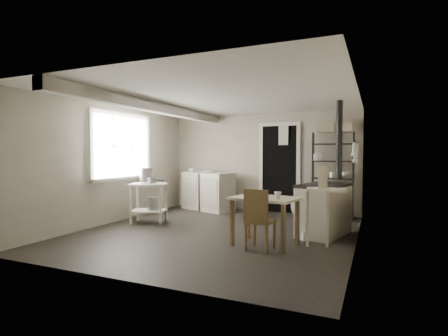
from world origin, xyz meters
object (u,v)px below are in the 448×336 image
at_px(prep_table, 149,203).
at_px(shelf_rack, 333,173).
at_px(stove, 324,209).
at_px(flour_sack, 301,207).
at_px(work_table, 265,220).
at_px(stockpot, 146,175).
at_px(chair, 261,215).
at_px(base_cabinets, 208,191).

distance_m(prep_table, shelf_rack, 3.86).
relative_size(stove, flour_sack, 2.06).
height_order(prep_table, work_table, prep_table).
distance_m(stockpot, work_table, 2.81).
xyz_separation_m(prep_table, stockpot, (-0.08, 0.03, 0.54)).
bearing_deg(chair, stockpot, 165.33).
distance_m(prep_table, stockpot, 0.55).
bearing_deg(base_cabinets, chair, -32.45).
distance_m(stockpot, flour_sack, 3.25).
bearing_deg(stockpot, chair, -20.20).
bearing_deg(work_table, stove, 54.61).
bearing_deg(prep_table, chair, -20.12).
xyz_separation_m(prep_table, stove, (3.29, 0.31, 0.04)).
bearing_deg(stockpot, prep_table, -22.88).
distance_m(shelf_rack, flour_sack, 1.00).
relative_size(prep_table, shelf_rack, 0.43).
height_order(chair, flour_sack, chair).
relative_size(shelf_rack, flour_sack, 3.42).
relative_size(stockpot, shelf_rack, 0.16).
height_order(stockpot, chair, stockpot).
bearing_deg(stove, prep_table, -160.51).
relative_size(prep_table, flour_sack, 1.47).
xyz_separation_m(stockpot, base_cabinets, (0.43, 1.88, -0.48)).
xyz_separation_m(base_cabinets, work_table, (2.22, -2.60, -0.08)).
bearing_deg(chair, base_cabinets, 133.61).
height_order(shelf_rack, work_table, shelf_rack).
bearing_deg(flour_sack, shelf_rack, 34.72).
xyz_separation_m(prep_table, flour_sack, (2.66, 1.63, -0.16)).
bearing_deg(shelf_rack, flour_sack, -150.78).
xyz_separation_m(base_cabinets, shelf_rack, (2.89, 0.12, 0.49)).
xyz_separation_m(work_table, chair, (0.02, -0.25, 0.10)).
height_order(stove, work_table, stove).
relative_size(base_cabinets, work_table, 1.46).
height_order(stockpot, work_table, stockpot).
relative_size(shelf_rack, work_table, 1.92).
height_order(base_cabinets, shelf_rack, shelf_rack).
bearing_deg(shelf_rack, base_cabinets, 176.92).
relative_size(stove, chair, 1.25).
distance_m(shelf_rack, stove, 1.79).
bearing_deg(work_table, shelf_rack, 76.34).
relative_size(stockpot, work_table, 0.30).
bearing_deg(shelf_rack, prep_table, -153.36).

